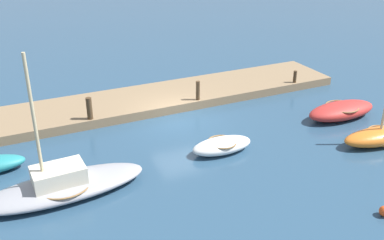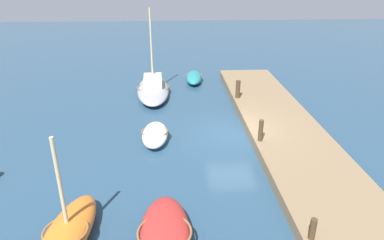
{
  "view_description": "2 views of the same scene",
  "coord_description": "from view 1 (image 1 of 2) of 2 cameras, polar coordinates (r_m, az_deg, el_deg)",
  "views": [
    {
      "loc": [
        8.2,
        18.95,
        9.48
      ],
      "look_at": [
        0.16,
        1.89,
        0.79
      ],
      "focal_mm": 41.73,
      "sensor_mm": 36.0,
      "label": 1
    },
    {
      "loc": [
        -15.66,
        3.02,
        7.85
      ],
      "look_at": [
        0.02,
        2.09,
        0.91
      ],
      "focal_mm": 32.31,
      "sensor_mm": 36.0,
      "label": 2
    }
  ],
  "objects": [
    {
      "name": "mooring_post_mid_east",
      "position": [
        22.02,
        -12.99,
        1.46
      ],
      "size": [
        0.28,
        0.28,
        1.1
      ],
      "primitive_type": "cylinder",
      "color": "#47331E",
      "rests_on": "dock_platform"
    },
    {
      "name": "ground_plane",
      "position": [
        22.72,
        -1.68,
        0.05
      ],
      "size": [
        84.0,
        84.0,
        0.0
      ],
      "primitive_type": "plane",
      "color": "navy"
    },
    {
      "name": "rowboat_orange",
      "position": [
        21.93,
        23.2,
        -1.83
      ],
      "size": [
        4.13,
        1.78,
        3.66
      ],
      "rotation": [
        0.0,
        0.0,
        -0.12
      ],
      "color": "orange",
      "rests_on": "ground_plane"
    },
    {
      "name": "rowboat_red",
      "position": [
        23.96,
        18.56,
        1.17
      ],
      "size": [
        3.93,
        1.66,
        0.84
      ],
      "rotation": [
        0.0,
        0.0,
        0.0
      ],
      "color": "#B72D28",
      "rests_on": "ground_plane"
    },
    {
      "name": "mooring_post_mid_west",
      "position": [
        23.76,
        0.75,
        3.79
      ],
      "size": [
        0.21,
        0.21,
        1.04
      ],
      "primitive_type": "cylinder",
      "color": "#47331E",
      "rests_on": "dock_platform"
    },
    {
      "name": "dinghy_white",
      "position": [
        19.54,
        3.86,
        -3.25
      ],
      "size": [
        2.79,
        1.34,
        0.65
      ],
      "rotation": [
        0.0,
        0.0,
        -0.02
      ],
      "color": "white",
      "rests_on": "ground_plane"
    },
    {
      "name": "sailboat_grey",
      "position": [
        17.28,
        -16.19,
        -7.97
      ],
      "size": [
        6.26,
        2.34,
        5.55
      ],
      "rotation": [
        0.0,
        0.0,
        0.04
      ],
      "color": "#939399",
      "rests_on": "ground_plane"
    },
    {
      "name": "mooring_post_west",
      "position": [
        27.06,
        13.02,
        5.42
      ],
      "size": [
        0.2,
        0.2,
        0.71
      ],
      "primitive_type": "cylinder",
      "color": "#47331E",
      "rests_on": "dock_platform"
    },
    {
      "name": "dock_platform",
      "position": [
        24.86,
        -4.12,
        2.82
      ],
      "size": [
        20.98,
        3.75,
        0.47
      ],
      "primitive_type": "cube",
      "color": "#846B4C",
      "rests_on": "ground_plane"
    }
  ]
}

